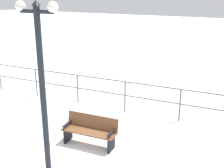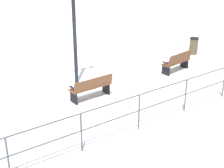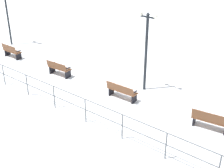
% 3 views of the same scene
% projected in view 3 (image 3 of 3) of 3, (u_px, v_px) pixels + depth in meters
% --- Properties ---
extents(ground_plane, '(80.00, 80.00, 0.00)m').
position_uv_depth(ground_plane, '(124.00, 97.00, 15.99)').
color(ground_plane, white).
rests_on(ground_plane, ground).
extents(bench_second, '(0.70, 1.58, 0.90)m').
position_uv_depth(bench_second, '(210.00, 120.00, 13.27)').
color(bench_second, brown).
rests_on(bench_second, ground).
extents(bench_third, '(0.56, 1.61, 0.86)m').
position_uv_depth(bench_third, '(122.00, 91.00, 15.66)').
color(bench_third, brown).
rests_on(bench_third, ground).
extents(bench_fourth, '(0.65, 1.47, 0.89)m').
position_uv_depth(bench_fourth, '(59.00, 68.00, 18.13)').
color(bench_fourth, brown).
rests_on(bench_fourth, ground).
extents(bench_fifth, '(0.55, 1.38, 0.92)m').
position_uv_depth(bench_fifth, '(11.00, 51.00, 20.63)').
color(bench_fifth, brown).
rests_on(bench_fifth, ground).
extents(lamppost_middle, '(0.23, 1.06, 4.12)m').
position_uv_depth(lamppost_middle, '(147.00, 42.00, 15.65)').
color(lamppost_middle, black).
rests_on(lamppost_middle, ground).
extents(lamppost_far, '(0.30, 0.99, 4.55)m').
position_uv_depth(lamppost_far, '(5.00, 0.00, 21.78)').
color(lamppost_far, black).
rests_on(lamppost_far, ground).
extents(waterfront_railing, '(0.05, 23.97, 1.17)m').
position_uv_depth(waterfront_railing, '(85.00, 107.00, 13.65)').
color(waterfront_railing, '#4C5156').
rests_on(waterfront_railing, ground).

